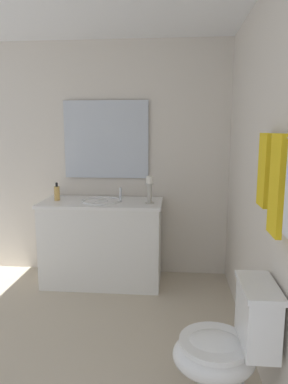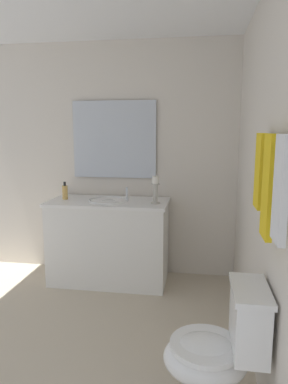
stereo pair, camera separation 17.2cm
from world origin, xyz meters
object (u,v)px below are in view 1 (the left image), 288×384
vanity_cabinet (103,242)px  towel_center (277,185)px  soap_bottle (57,193)px  candle_holder_tall (150,189)px  sink_basin (102,205)px  towel_bar (284,138)px  toilet (227,349)px  mirror (106,140)px  towel_near_vanity (264,170)px

vanity_cabinet → towel_center: (1.64, 1.23, 0.85)m
soap_bottle → candle_holder_tall: bearing=85.3°
sink_basin → soap_bottle: size_ratio=2.23×
vanity_cabinet → sink_basin: bearing=90.0°
vanity_cabinet → towel_center: towel_center is taller
towel_bar → towel_center: size_ratio=1.58×
vanity_cabinet → toilet: size_ratio=1.61×
vanity_cabinet → sink_basin: size_ratio=3.00×
mirror → towel_bar: bearing=33.0°
soap_bottle → towel_near_vanity: (1.38, 1.69, 0.40)m
towel_near_vanity → towel_center: 0.27m
sink_basin → towel_bar: 2.17m
mirror → toilet: 2.42m
vanity_cabinet → mirror: bearing=180.0°
towel_near_vanity → towel_center: same height
vanity_cabinet → soap_bottle: size_ratio=6.71×
mirror → towel_center: bearing=32.6°
candle_holder_tall → soap_bottle: bearing=-94.7°
mirror → soap_bottle: 0.75m
vanity_cabinet → toilet: 1.92m
soap_bottle → towel_near_vanity: towel_near_vanity is taller
sink_basin → towel_center: towel_center is taller
sink_basin → mirror: (-0.28, -0.00, 0.64)m
mirror → towel_center: mirror is taller
candle_holder_tall → towel_near_vanity: towel_near_vanity is taller
mirror → vanity_cabinet: bearing=-0.0°
sink_basin → toilet: 1.97m
toilet → vanity_cabinet: bearing=-147.8°
vanity_cabinet → towel_center: bearing=36.8°
mirror → soap_bottle: (0.27, -0.46, -0.53)m
soap_bottle → towel_bar: 2.44m
sink_basin → towel_center: (1.64, 1.23, 0.47)m
toilet → towel_near_vanity: 1.01m
sink_basin → towel_near_vanity: 1.91m
sink_basin → mirror: bearing=-179.8°
vanity_cabinet → candle_holder_tall: (0.07, 0.48, 0.56)m
towel_near_vanity → soap_bottle: bearing=-129.3°
vanity_cabinet → towel_near_vanity: bearing=41.8°
toilet → towel_center: towel_center is taller
towel_near_vanity → towel_center: (0.27, 0.00, -0.05)m
towel_center → toilet: bearing=-94.4°
sink_basin → toilet: bearing=32.2°
toilet → towel_center: 0.94m
sink_basin → towel_near_vanity: size_ratio=0.97×
candle_holder_tall → toilet: (1.55, 0.54, -0.62)m
mirror → toilet: size_ratio=1.18×
vanity_cabinet → soap_bottle: (-0.01, -0.46, 0.50)m
vanity_cabinet → towel_center: 2.22m
toilet → towel_near_vanity: towel_near_vanity is taller
candle_holder_tall → toilet: bearing=19.1°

